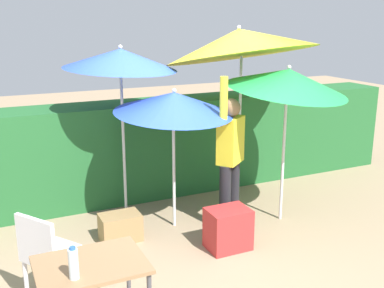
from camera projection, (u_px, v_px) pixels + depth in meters
The scene contains 12 objects.
ground_plane at pixel (203, 242), 5.40m from camera, with size 24.00×24.00×0.00m, color #9E8466.
hedge_row at pixel (150, 148), 6.75m from camera, with size 8.00×0.70×1.37m, color #23602D.
umbrella_rainbow at pixel (174, 103), 5.43m from camera, with size 1.42×1.42×1.74m.
umbrella_orange at pixel (288, 80), 5.57m from camera, with size 1.48×1.48×2.05m.
umbrella_yellow at pixel (240, 42), 6.09m from camera, with size 2.04×2.03×2.60m.
umbrella_navy at pixel (120, 59), 5.70m from camera, with size 1.41×1.41×2.20m.
person_vendor at pixel (230, 153), 5.59m from camera, with size 0.49×0.41×1.88m.
chair_plastic at pixel (49, 253), 4.10m from camera, with size 0.61×0.61×0.89m.
cooler_box at pixel (228, 229), 5.20m from camera, with size 0.47×0.35×0.47m, color red.
crate_cardboard at pixel (120, 227), 5.41m from camera, with size 0.46×0.31×0.32m, color #9E7A4C.
folding_table at pixel (91, 274), 3.45m from camera, with size 0.80×0.60×0.77m.
bottle_water at pixel (74, 264), 3.20m from camera, with size 0.07×0.07×0.24m.
Camera 1 is at (-2.19, -4.40, 2.51)m, focal length 43.71 mm.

